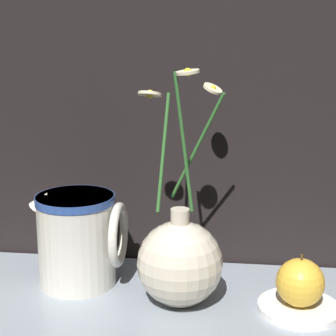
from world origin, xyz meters
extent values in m
plane|color=black|center=(0.00, 0.00, 0.00)|extent=(6.00, 6.00, 0.00)
cube|color=gray|center=(0.00, 0.00, 0.01)|extent=(0.83, 0.31, 0.01)
sphere|color=beige|center=(0.02, 0.00, 0.08)|extent=(0.13, 0.13, 0.13)
cylinder|color=beige|center=(0.02, 0.00, 0.14)|extent=(0.03, 0.03, 0.04)
cylinder|color=#336B2D|center=(0.00, 0.01, 0.24)|extent=(0.02, 0.05, 0.16)
cylinder|color=beige|center=(-0.02, 0.01, 0.32)|extent=(0.04, 0.04, 0.01)
sphere|color=yellow|center=(-0.02, 0.01, 0.32)|extent=(0.01, 0.01, 0.01)
cylinder|color=#336B2D|center=(0.04, 0.04, 0.24)|extent=(0.08, 0.05, 0.17)
cylinder|color=beige|center=(0.07, 0.08, 0.32)|extent=(0.04, 0.04, 0.02)
sphere|color=yellow|center=(0.07, 0.08, 0.32)|extent=(0.01, 0.01, 0.01)
cylinder|color=#336B2D|center=(0.03, -0.01, 0.26)|extent=(0.03, 0.02, 0.20)
cylinder|color=beige|center=(0.04, -0.02, 0.35)|extent=(0.04, 0.04, 0.01)
sphere|color=yellow|center=(0.04, -0.02, 0.35)|extent=(0.01, 0.01, 0.01)
cylinder|color=beige|center=(-0.14, 0.05, 0.09)|extent=(0.12, 0.12, 0.15)
cylinder|color=#2D4C93|center=(-0.14, 0.05, 0.15)|extent=(0.12, 0.12, 0.01)
torus|color=beige|center=(-0.08, 0.05, 0.10)|extent=(0.01, 0.10, 0.10)
cone|color=beige|center=(-0.20, 0.05, 0.15)|extent=(0.04, 0.03, 0.04)
cylinder|color=white|center=(0.20, -0.01, 0.02)|extent=(0.12, 0.12, 0.01)
sphere|color=gold|center=(0.20, -0.01, 0.06)|extent=(0.07, 0.07, 0.07)
cylinder|color=#4C3819|center=(0.20, -0.01, 0.10)|extent=(0.00, 0.00, 0.01)
camera|label=1|loc=(0.10, -0.76, 0.41)|focal=60.00mm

